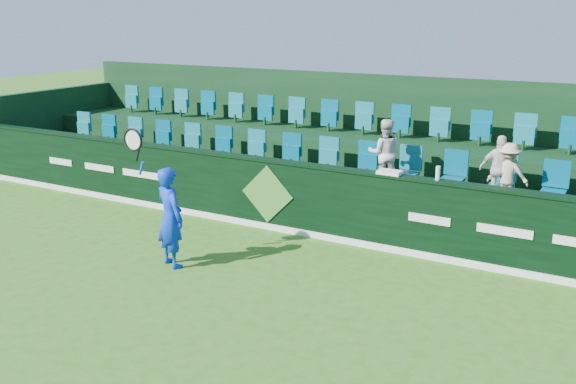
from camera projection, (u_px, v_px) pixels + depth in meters
The scene contains 13 objects.
ground at pixel (123, 309), 8.89m from camera, with size 60.00×60.00×0.00m, color #316D19.
sponsor_hoarding at pixel (271, 194), 12.06m from camera, with size 16.00×0.25×1.35m.
stand_tier_front at pixel (298, 194), 13.06m from camera, with size 16.00×2.00×0.80m, color black.
stand_tier_back at pixel (338, 164), 14.59m from camera, with size 16.00×1.80×1.30m, color black.
stand_rear at pixel (347, 136), 14.81m from camera, with size 16.00×4.10×2.60m.
seat_row_front at pixel (308, 157), 13.21m from camera, with size 13.50×0.50×0.60m, color #136D7D.
seat_row_back at pixel (345, 120), 14.58m from camera, with size 13.50×0.50×0.60m, color #136D7D.
tennis_player at pixel (170, 216), 10.21m from camera, with size 1.18×0.59×2.28m.
spectator_left at pixel (384, 153), 11.94m from camera, with size 0.62×0.48×1.28m, color silver.
spectator_middle at pixel (500, 169), 10.96m from camera, with size 0.69×0.29×1.17m, color silver.
spectator_right at pixel (508, 173), 10.91m from camera, with size 0.68×0.39×1.05m, color beige.
towel at pixel (390, 172), 10.77m from camera, with size 0.40×0.26×0.06m, color white.
drinks_bottle at pixel (438, 173), 10.36m from camera, with size 0.07×0.07×0.23m, color white.
Camera 1 is at (5.99, -5.95, 3.96)m, focal length 40.00 mm.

